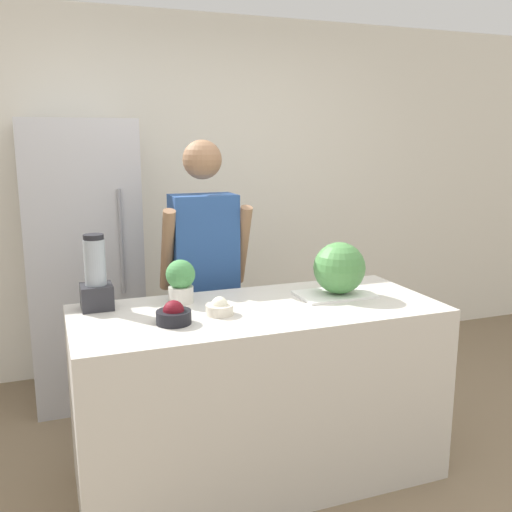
{
  "coord_description": "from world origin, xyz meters",
  "views": [
    {
      "loc": [
        -0.95,
        -2.12,
        1.71
      ],
      "look_at": [
        0.0,
        0.42,
        1.15
      ],
      "focal_mm": 40.0,
      "sensor_mm": 36.0,
      "label": 1
    }
  ],
  "objects_px": {
    "refrigerator": "(83,262)",
    "blender": "(96,279)",
    "bowl_cherries": "(174,315)",
    "bowl_cream": "(220,308)",
    "person": "(205,282)",
    "watermelon": "(339,268)",
    "potted_plant": "(181,280)"
  },
  "relations": [
    {
      "from": "bowl_cherries",
      "to": "bowl_cream",
      "type": "xyz_separation_m",
      "value": [
        0.23,
        0.06,
        -0.01
      ]
    },
    {
      "from": "bowl_cream",
      "to": "potted_plant",
      "type": "bearing_deg",
      "value": 115.35
    },
    {
      "from": "bowl_cream",
      "to": "blender",
      "type": "bearing_deg",
      "value": 150.62
    },
    {
      "from": "person",
      "to": "bowl_cream",
      "type": "height_order",
      "value": "person"
    },
    {
      "from": "bowl_cream",
      "to": "potted_plant",
      "type": "height_order",
      "value": "potted_plant"
    },
    {
      "from": "refrigerator",
      "to": "watermelon",
      "type": "distance_m",
      "value": 1.75
    },
    {
      "from": "person",
      "to": "blender",
      "type": "distance_m",
      "value": 0.76
    },
    {
      "from": "blender",
      "to": "person",
      "type": "bearing_deg",
      "value": 30.33
    },
    {
      "from": "watermelon",
      "to": "blender",
      "type": "height_order",
      "value": "blender"
    },
    {
      "from": "person",
      "to": "bowl_cream",
      "type": "bearing_deg",
      "value": -99.5
    },
    {
      "from": "refrigerator",
      "to": "watermelon",
      "type": "height_order",
      "value": "refrigerator"
    },
    {
      "from": "refrigerator",
      "to": "person",
      "type": "xyz_separation_m",
      "value": [
        0.63,
        -0.69,
        -0.03
      ]
    },
    {
      "from": "bowl_cherries",
      "to": "potted_plant",
      "type": "relative_size",
      "value": 0.72
    },
    {
      "from": "bowl_cream",
      "to": "refrigerator",
      "type": "bearing_deg",
      "value": 110.95
    },
    {
      "from": "person",
      "to": "watermelon",
      "type": "bearing_deg",
      "value": -45.59
    },
    {
      "from": "bowl_cherries",
      "to": "person",
      "type": "bearing_deg",
      "value": 64.81
    },
    {
      "from": "watermelon",
      "to": "bowl_cherries",
      "type": "distance_m",
      "value": 0.93
    },
    {
      "from": "bowl_cream",
      "to": "bowl_cherries",
      "type": "bearing_deg",
      "value": -166.34
    },
    {
      "from": "refrigerator",
      "to": "blender",
      "type": "distance_m",
      "value": 1.07
    },
    {
      "from": "person",
      "to": "watermelon",
      "type": "height_order",
      "value": "person"
    },
    {
      "from": "bowl_cherries",
      "to": "bowl_cream",
      "type": "distance_m",
      "value": 0.24
    },
    {
      "from": "refrigerator",
      "to": "blender",
      "type": "relative_size",
      "value": 4.99
    },
    {
      "from": "watermelon",
      "to": "blender",
      "type": "bearing_deg",
      "value": 170.4
    },
    {
      "from": "refrigerator",
      "to": "blender",
      "type": "xyz_separation_m",
      "value": [
        -0.01,
        -1.06,
        0.13
      ]
    },
    {
      "from": "watermelon",
      "to": "person",
      "type": "bearing_deg",
      "value": 134.41
    },
    {
      "from": "person",
      "to": "bowl_cherries",
      "type": "distance_m",
      "value": 0.81
    },
    {
      "from": "watermelon",
      "to": "refrigerator",
      "type": "bearing_deg",
      "value": 133.47
    },
    {
      "from": "potted_plant",
      "to": "person",
      "type": "bearing_deg",
      "value": 60.31
    },
    {
      "from": "potted_plant",
      "to": "watermelon",
      "type": "bearing_deg",
      "value": -11.7
    },
    {
      "from": "watermelon",
      "to": "bowl_cherries",
      "type": "xyz_separation_m",
      "value": [
        -0.91,
        -0.15,
        -0.11
      ]
    },
    {
      "from": "watermelon",
      "to": "blender",
      "type": "xyz_separation_m",
      "value": [
        -1.21,
        0.2,
        -0.0
      ]
    },
    {
      "from": "refrigerator",
      "to": "bowl_cream",
      "type": "xyz_separation_m",
      "value": [
        0.52,
        -1.36,
        0.02
      ]
    }
  ]
}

